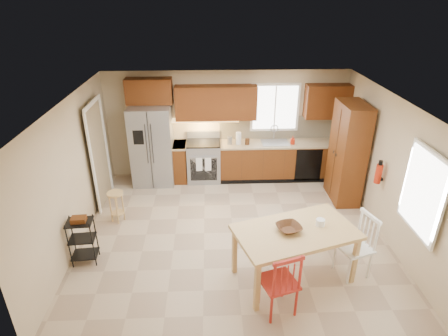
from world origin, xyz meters
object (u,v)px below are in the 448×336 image
dining_table (294,254)px  utility_cart (83,241)px  refrigerator (152,145)px  soap_bottle (293,140)px  pantry (347,153)px  bar_stool (117,207)px  range_stove (204,161)px  chair_red (279,281)px  fire_extinguisher (378,174)px  chair_white (354,246)px  table_bowl (289,231)px  table_jar (320,224)px

dining_table → utility_cart: (-3.35, 0.51, -0.02)m
refrigerator → soap_bottle: 3.18m
soap_bottle → utility_cart: (-3.98, -2.80, -0.59)m
pantry → bar_stool: 4.76m
range_stove → utility_cart: (-1.95, -2.88, -0.05)m
dining_table → chair_red: 0.74m
fire_extinguisher → chair_white: size_ratio=0.34×
pantry → chair_red: size_ratio=2.01×
soap_bottle → bar_stool: bearing=-156.5°
pantry → fire_extinguisher: size_ratio=5.83×
table_bowl → utility_cart: table_bowl is taller
fire_extinguisher → table_bowl: size_ratio=1.00×
fire_extinguisher → chair_red: 2.98m
range_stove → soap_bottle: (2.03, -0.08, 0.54)m
pantry → utility_cart: bearing=-158.9°
range_stove → bar_stool: 2.38m
soap_bottle → chair_red: bearing=-103.8°
chair_red → bar_stool: chair_red is taller
fire_extinguisher → chair_white: fire_extinguisher is taller
soap_bottle → chair_red: 4.10m
soap_bottle → table_bowl: (-0.74, -3.31, -0.12)m
dining_table → chair_red: chair_red is taller
fire_extinguisher → bar_stool: bearing=176.0°
table_bowl → table_jar: table_jar is taller
fire_extinguisher → utility_cart: 5.24m
table_bowl → dining_table: bearing=0.0°
refrigerator → table_jar: size_ratio=10.51×
refrigerator → bar_stool: (-0.52, -1.63, -0.60)m
refrigerator → dining_table: 4.23m
utility_cart → fire_extinguisher: bearing=4.9°
dining_table → table_bowl: 0.46m
dining_table → soap_bottle: bearing=61.5°
refrigerator → table_bowl: bearing=-53.8°
fire_extinguisher → table_bowl: fire_extinguisher is taller
pantry → dining_table: (-1.57, -2.41, -0.62)m
pantry → chair_red: pantry is taller
table_jar → utility_cart: (-3.74, 0.40, -0.50)m
fire_extinguisher → dining_table: bearing=-142.6°
table_jar → range_stove: bearing=118.7°
fire_extinguisher → dining_table: 2.33m
fire_extinguisher → chair_white: 1.65m
soap_bottle → table_bowl: soap_bottle is taller
chair_white → bar_stool: chair_white is taller
fire_extinguisher → table_jar: fire_extinguisher is taller
dining_table → bar_stool: dining_table is taller
refrigerator → fire_extinguisher: size_ratio=5.06×
refrigerator → chair_white: size_ratio=1.74×
bar_stool → table_bowl: bearing=-40.7°
dining_table → utility_cart: dining_table is taller
chair_red → chair_white: 1.48m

